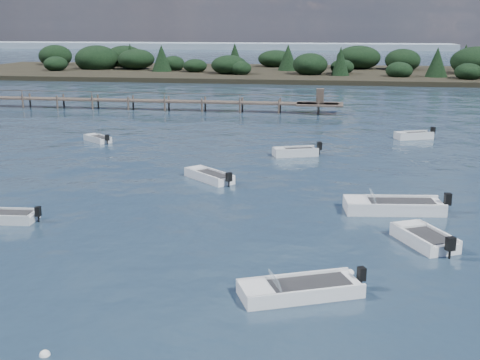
% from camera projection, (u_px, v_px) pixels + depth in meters
% --- Properties ---
extents(ground, '(400.00, 400.00, 0.00)m').
position_uv_depth(ground, '(291.00, 100.00, 77.57)').
color(ground, '#182839').
rests_on(ground, ground).
extents(dinghy_mid_white_a, '(4.62, 3.19, 1.08)m').
position_uv_depth(dinghy_mid_white_a, '(300.00, 291.00, 21.30)').
color(dinghy_mid_white_a, silver).
rests_on(dinghy_mid_white_a, ground).
extents(tender_far_grey_b, '(3.51, 2.33, 1.19)m').
position_uv_depth(tender_far_grey_b, '(414.00, 137.00, 50.80)').
color(tender_far_grey_b, silver).
rests_on(tender_far_grey_b, ground).
extents(tender_far_white, '(3.66, 2.29, 1.24)m').
position_uv_depth(tender_far_white, '(295.00, 153.00, 44.15)').
color(tender_far_white, silver).
rests_on(tender_far_white, ground).
extents(tender_far_grey, '(2.83, 2.57, 0.99)m').
position_uv_depth(tender_far_grey, '(98.00, 140.00, 49.60)').
color(tender_far_grey, silver).
rests_on(tender_far_grey, ground).
extents(dinghy_extra_b, '(2.79, 3.53, 1.18)m').
position_uv_depth(dinghy_extra_b, '(424.00, 241.00, 26.29)').
color(dinghy_extra_b, silver).
rests_on(dinghy_extra_b, ground).
extents(dinghy_mid_grey, '(3.93, 1.64, 0.98)m').
position_uv_depth(dinghy_mid_grey, '(0.00, 218.00, 29.43)').
color(dinghy_mid_grey, silver).
rests_on(dinghy_mid_grey, ground).
extents(dinghy_extra_a, '(3.56, 3.42, 1.10)m').
position_uv_depth(dinghy_extra_a, '(209.00, 178.00, 37.22)').
color(dinghy_extra_a, silver).
rests_on(dinghy_extra_a, ground).
extents(dinghy_mid_white_b, '(5.46, 2.48, 1.33)m').
position_uv_depth(dinghy_mid_white_b, '(393.00, 208.00, 30.90)').
color(dinghy_mid_white_b, silver).
rests_on(dinghy_mid_white_b, ground).
extents(buoy_a, '(0.32, 0.32, 0.32)m').
position_uv_depth(buoy_a, '(45.00, 355.00, 17.45)').
color(buoy_a, white).
rests_on(buoy_a, ground).
extents(buoy_b, '(0.32, 0.32, 0.32)m').
position_uv_depth(buoy_b, '(350.00, 273.00, 23.23)').
color(buoy_b, white).
rests_on(buoy_b, ground).
extents(jetty, '(64.50, 3.20, 3.40)m').
position_uv_depth(jetty, '(95.00, 100.00, 69.22)').
color(jetty, '#50433A').
rests_on(jetty, ground).
extents(far_headland, '(190.00, 40.00, 5.80)m').
position_uv_depth(far_headland, '(443.00, 66.00, 111.45)').
color(far_headland, black).
rests_on(far_headland, ground).
extents(distant_haze, '(280.00, 20.00, 2.40)m').
position_uv_depth(distant_haze, '(110.00, 48.00, 254.03)').
color(distant_haze, '#8798A8').
rests_on(distant_haze, ground).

